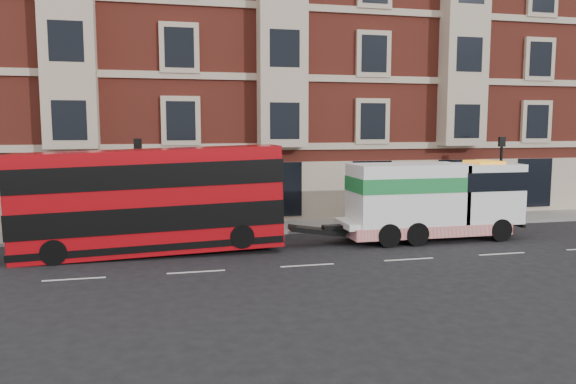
# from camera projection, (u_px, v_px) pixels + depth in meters

# --- Properties ---
(ground) EXTENTS (120.00, 120.00, 0.00)m
(ground) POSITION_uv_depth(u_px,v_px,m) (307.00, 265.00, 20.37)
(ground) COLOR black
(ground) RESTS_ON ground
(sidewalk) EXTENTS (90.00, 3.00, 0.15)m
(sidewalk) POSITION_uv_depth(u_px,v_px,m) (267.00, 228.00, 27.61)
(sidewalk) COLOR slate
(sidewalk) RESTS_ON ground
(victorian_terrace) EXTENTS (45.00, 12.00, 20.40)m
(victorian_terrace) POSITION_uv_depth(u_px,v_px,m) (250.00, 42.00, 33.82)
(victorian_terrace) COLOR maroon
(victorian_terrace) RESTS_ON ground
(lamp_post_west) EXTENTS (0.35, 0.15, 4.35)m
(lamp_post_west) POSITION_uv_depth(u_px,v_px,m) (139.00, 180.00, 24.67)
(lamp_post_west) COLOR black
(lamp_post_west) RESTS_ON sidewalk
(lamp_post_east) EXTENTS (0.35, 0.15, 4.35)m
(lamp_post_east) POSITION_uv_depth(u_px,v_px,m) (501.00, 172.00, 28.82)
(lamp_post_east) COLOR black
(lamp_post_east) RESTS_ON sidewalk
(double_decker_bus) EXTENTS (10.23, 2.35, 4.14)m
(double_decker_bus) POSITION_uv_depth(u_px,v_px,m) (150.00, 199.00, 22.00)
(double_decker_bus) COLOR #A6090F
(double_decker_bus) RESTS_ON ground
(tow_truck) EXTENTS (8.19, 2.42, 3.41)m
(tow_truck) POSITION_uv_depth(u_px,v_px,m) (431.00, 199.00, 24.82)
(tow_truck) COLOR white
(tow_truck) RESTS_ON ground
(pedestrian) EXTENTS (0.71, 0.69, 1.64)m
(pedestrian) POSITION_uv_depth(u_px,v_px,m) (140.00, 218.00, 24.82)
(pedestrian) COLOR black
(pedestrian) RESTS_ON sidewalk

